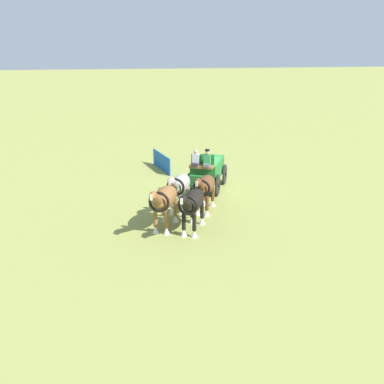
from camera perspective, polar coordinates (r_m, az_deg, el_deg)
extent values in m
plane|color=olive|center=(26.95, 1.92, 0.47)|extent=(220.00, 220.00, 0.00)
cube|color=#236B2D|center=(26.60, 1.95, 2.92)|extent=(3.12, 2.37, 1.02)
cube|color=brown|center=(24.91, 1.17, 3.16)|extent=(1.00, 1.40, 0.12)
cube|color=#236B2D|center=(24.73, 0.96, 1.33)|extent=(0.65, 1.15, 0.60)
cube|color=#236B2D|center=(25.10, 1.33, 4.07)|extent=(0.54, 1.21, 0.55)
cube|color=black|center=(26.77, 1.93, 1.67)|extent=(2.90, 1.31, 0.16)
cylinder|color=black|center=(25.58, 3.19, 0.84)|extent=(1.12, 0.52, 1.18)
cylinder|color=black|center=(25.58, 3.19, 0.84)|extent=(0.25, 0.24, 0.20)
cylinder|color=black|center=(25.91, -0.34, 1.10)|extent=(1.12, 0.52, 1.18)
cylinder|color=black|center=(25.91, -0.34, 1.10)|extent=(0.25, 0.24, 0.20)
cylinder|color=black|center=(27.68, 4.06, 2.20)|extent=(1.12, 0.52, 1.18)
cylinder|color=black|center=(27.68, 4.06, 2.20)|extent=(0.25, 0.24, 0.20)
cylinder|color=black|center=(27.99, 0.78, 2.43)|extent=(1.12, 0.52, 1.18)
cylinder|color=black|center=(27.99, 0.78, 2.43)|extent=(0.25, 0.24, 0.20)
cylinder|color=brown|center=(24.25, 0.61, -0.01)|extent=(2.44, 1.08, 0.10)
cube|color=slate|center=(24.69, 1.82, 3.35)|extent=(0.49, 0.45, 0.16)
cube|color=#338C4C|center=(24.74, 1.89, 4.04)|extent=(0.36, 0.42, 0.55)
sphere|color=tan|center=(24.64, 1.90, 4.90)|extent=(0.22, 0.22, 0.22)
cylinder|color=black|center=(24.61, 1.90, 5.20)|extent=(0.24, 0.24, 0.08)
cube|color=#2D2D33|center=(24.83, 0.41, 3.44)|extent=(0.49, 0.45, 0.16)
cube|color=silver|center=(24.87, 0.47, 4.12)|extent=(0.36, 0.42, 0.55)
sphere|color=tan|center=(24.78, 0.48, 4.99)|extent=(0.22, 0.22, 0.22)
ellipsoid|color=brown|center=(23.06, 1.68, 0.89)|extent=(2.23, 1.58, 0.86)
cylinder|color=brown|center=(22.57, 1.86, -1.42)|extent=(0.18, 0.18, 0.70)
cone|color=silver|center=(22.75, 1.85, -2.60)|extent=(0.30, 0.30, 0.30)
cylinder|color=brown|center=(22.67, 0.69, -1.32)|extent=(0.18, 0.18, 0.70)
cone|color=silver|center=(22.84, 0.68, -2.50)|extent=(0.30, 0.30, 0.30)
cylinder|color=brown|center=(23.90, 2.58, -0.28)|extent=(0.18, 0.18, 0.70)
cone|color=silver|center=(24.07, 2.57, -1.41)|extent=(0.30, 0.30, 0.30)
cylinder|color=brown|center=(23.99, 1.47, -0.19)|extent=(0.18, 0.18, 0.70)
cone|color=silver|center=(24.16, 1.46, -1.32)|extent=(0.30, 0.30, 0.30)
cylinder|color=brown|center=(21.74, 0.97, 0.87)|extent=(1.01, 0.69, 0.81)
ellipsoid|color=brown|center=(21.32, 0.75, 1.24)|extent=(0.65, 0.47, 0.32)
cube|color=silver|center=(21.05, 0.57, 1.02)|extent=(0.09, 0.12, 0.24)
torus|color=black|center=(22.17, 1.17, 0.44)|extent=(0.45, 0.88, 0.90)
cylinder|color=black|center=(24.15, 2.21, 0.97)|extent=(0.14, 0.14, 0.80)
ellipsoid|color=#9E998E|center=(23.36, -1.44, 1.04)|extent=(2.19, 1.58, 0.89)
cylinder|color=#9E998E|center=(22.89, -1.30, -1.22)|extent=(0.18, 0.18, 0.67)
cone|color=silver|center=(23.05, -1.29, -2.33)|extent=(0.30, 0.30, 0.29)
cylinder|color=#9E998E|center=(23.01, -2.47, -1.12)|extent=(0.18, 0.18, 0.67)
cone|color=silver|center=(23.17, -2.45, -2.22)|extent=(0.30, 0.30, 0.29)
cylinder|color=#9E998E|center=(24.16, -0.43, -0.13)|extent=(0.18, 0.18, 0.67)
cone|color=silver|center=(24.32, -0.43, -1.19)|extent=(0.30, 0.30, 0.29)
cylinder|color=#9E998E|center=(24.28, -1.55, -0.04)|extent=(0.18, 0.18, 0.67)
cone|color=silver|center=(24.44, -1.54, -1.10)|extent=(0.30, 0.30, 0.29)
cylinder|color=#9E998E|center=(22.08, -2.31, 1.05)|extent=(1.01, 0.69, 0.81)
ellipsoid|color=#9E998E|center=(21.66, -2.59, 1.41)|extent=(0.65, 0.47, 0.32)
cube|color=silver|center=(21.41, -2.80, 1.20)|extent=(0.09, 0.12, 0.24)
torus|color=black|center=(22.50, -2.04, 0.61)|extent=(0.46, 0.90, 0.92)
cylinder|color=black|center=(24.42, -0.79, 1.08)|extent=(0.14, 0.14, 0.80)
ellipsoid|color=black|center=(20.63, 0.15, -1.03)|extent=(2.36, 1.63, 0.86)
cylinder|color=black|center=(20.14, 0.29, -3.79)|extent=(0.18, 0.18, 0.75)
cone|color=silver|center=(20.35, 0.28, -5.19)|extent=(0.30, 0.30, 0.32)
cylinder|color=black|center=(20.25, -1.02, -3.67)|extent=(0.18, 0.18, 0.75)
cone|color=silver|center=(20.46, -1.01, -5.06)|extent=(0.30, 0.30, 0.32)
cylinder|color=black|center=(21.54, 1.25, -2.28)|extent=(0.18, 0.18, 0.75)
cone|color=silver|center=(21.73, 1.24, -3.60)|extent=(0.30, 0.30, 0.32)
cylinder|color=black|center=(21.64, 0.02, -2.17)|extent=(0.18, 0.18, 0.75)
cone|color=silver|center=(21.83, 0.02, -3.49)|extent=(0.30, 0.30, 0.32)
cylinder|color=black|center=(19.26, -0.81, -1.26)|extent=(1.01, 0.69, 0.81)
ellipsoid|color=black|center=(18.84, -1.09, -0.89)|extent=(0.65, 0.47, 0.32)
cube|color=silver|center=(18.58, -1.31, -1.16)|extent=(0.09, 0.12, 0.24)
torus|color=black|center=(19.69, -0.53, -1.69)|extent=(0.45, 0.88, 0.90)
cylinder|color=black|center=(21.78, 0.86, -0.79)|extent=(0.14, 0.14, 0.80)
ellipsoid|color=brown|center=(20.94, -3.31, -0.65)|extent=(2.31, 1.66, 0.93)
cylinder|color=brown|center=(20.48, -3.19, -3.41)|extent=(0.18, 0.18, 0.76)
cone|color=silver|center=(20.69, -3.16, -4.80)|extent=(0.30, 0.30, 0.32)
cylinder|color=brown|center=(20.63, -4.55, -3.28)|extent=(0.18, 0.18, 0.76)
cone|color=silver|center=(20.84, -4.51, -4.66)|extent=(0.30, 0.30, 0.32)
cylinder|color=brown|center=(21.80, -2.06, -2.01)|extent=(0.18, 0.18, 0.76)
cone|color=silver|center=(22.00, -2.04, -3.33)|extent=(0.30, 0.30, 0.32)
cylinder|color=brown|center=(21.94, -3.35, -1.89)|extent=(0.18, 0.18, 0.76)
cone|color=silver|center=(22.14, -3.32, -3.21)|extent=(0.30, 0.30, 0.32)
cylinder|color=brown|center=(19.63, -4.45, -0.78)|extent=(1.01, 0.69, 0.81)
ellipsoid|color=brown|center=(19.21, -4.81, -0.41)|extent=(0.65, 0.47, 0.32)
cube|color=silver|center=(18.96, -5.08, -0.67)|extent=(0.09, 0.12, 0.24)
torus|color=black|center=(20.06, -4.11, -1.25)|extent=(0.47, 0.93, 0.96)
cylinder|color=black|center=(22.04, -2.46, -0.47)|extent=(0.14, 0.14, 0.80)
cube|color=#1959B2|center=(30.69, -3.78, 3.76)|extent=(3.11, 0.87, 1.10)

